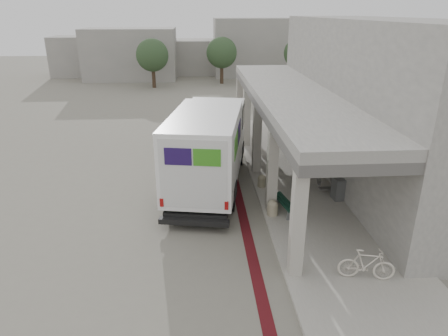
{
  "coord_description": "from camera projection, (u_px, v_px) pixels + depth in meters",
  "views": [
    {
      "loc": [
        -0.61,
        -13.14,
        7.31
      ],
      "look_at": [
        0.35,
        1.25,
        1.6
      ],
      "focal_mm": 32.0,
      "sensor_mm": 36.0,
      "label": 1
    }
  ],
  "objects": [
    {
      "name": "bike_lane_stripe",
      "position": [
        238.0,
        196.0,
        16.84
      ],
      "size": [
        0.35,
        40.0,
        0.01
      ],
      "primitive_type": "cube",
      "color": "#4E0F14",
      "rests_on": "ground"
    },
    {
      "name": "ground",
      "position": [
        217.0,
        220.0,
        14.92
      ],
      "size": [
        120.0,
        120.0,
        0.0
      ],
      "primitive_type": "plane",
      "color": "slate",
      "rests_on": "ground"
    },
    {
      "name": "sidewalk",
      "position": [
        322.0,
        215.0,
        15.14
      ],
      "size": [
        4.4,
        28.0,
        0.12
      ],
      "primitive_type": "cube",
      "color": "#9B978B",
      "rests_on": "ground"
    },
    {
      "name": "bollard_near",
      "position": [
        273.0,
        207.0,
        14.97
      ],
      "size": [
        0.4,
        0.4,
        0.6
      ],
      "color": "tan",
      "rests_on": "sidewalk"
    },
    {
      "name": "bench",
      "position": [
        284.0,
        204.0,
        15.27
      ],
      "size": [
        0.7,
        1.78,
        0.41
      ],
      "rotation": [
        0.0,
        0.0,
        0.19
      ],
      "color": "slate",
      "rests_on": "sidewalk"
    },
    {
      "name": "utility_cabinet",
      "position": [
        338.0,
        189.0,
        16.18
      ],
      "size": [
        0.45,
        0.57,
        0.89
      ],
      "primitive_type": "cube",
      "rotation": [
        0.0,
        0.0,
        0.1
      ],
      "color": "slate",
      "rests_on": "sidewalk"
    },
    {
      "name": "tree_left",
      "position": [
        152.0,
        55.0,
        39.42
      ],
      "size": [
        3.2,
        3.2,
        4.8
      ],
      "color": "#38281C",
      "rests_on": "ground"
    },
    {
      "name": "bollard_far",
      "position": [
        262.0,
        181.0,
        17.4
      ],
      "size": [
        0.37,
        0.37,
        0.55
      ],
      "color": "gray",
      "rests_on": "sidewalk"
    },
    {
      "name": "tree_right",
      "position": [
        299.0,
        53.0,
        41.27
      ],
      "size": [
        3.2,
        3.2,
        4.8
      ],
      "color": "#38281C",
      "rests_on": "ground"
    },
    {
      "name": "transit_building",
      "position": [
        360.0,
        102.0,
        18.26
      ],
      "size": [
        7.6,
        17.0,
        7.0
      ],
      "color": "gray",
      "rests_on": "ground"
    },
    {
      "name": "tree_mid",
      "position": [
        222.0,
        53.0,
        41.71
      ],
      "size": [
        3.2,
        3.2,
        4.8
      ],
      "color": "#38281C",
      "rests_on": "ground"
    },
    {
      "name": "distant_backdrop",
      "position": [
        178.0,
        52.0,
        47.05
      ],
      "size": [
        28.0,
        10.0,
        6.5
      ],
      "color": "gray",
      "rests_on": "ground"
    },
    {
      "name": "fedex_truck",
      "position": [
        209.0,
        146.0,
        17.14
      ],
      "size": [
        3.86,
        8.6,
        3.54
      ],
      "rotation": [
        0.0,
        0.0,
        -0.17
      ],
      "color": "black",
      "rests_on": "ground"
    },
    {
      "name": "bicycle_cream",
      "position": [
        367.0,
        264.0,
        11.31
      ],
      "size": [
        1.66,
        0.78,
        0.96
      ],
      "primitive_type": "imported",
      "rotation": [
        0.0,
        0.0,
        1.36
      ],
      "color": "beige",
      "rests_on": "sidewalk"
    }
  ]
}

